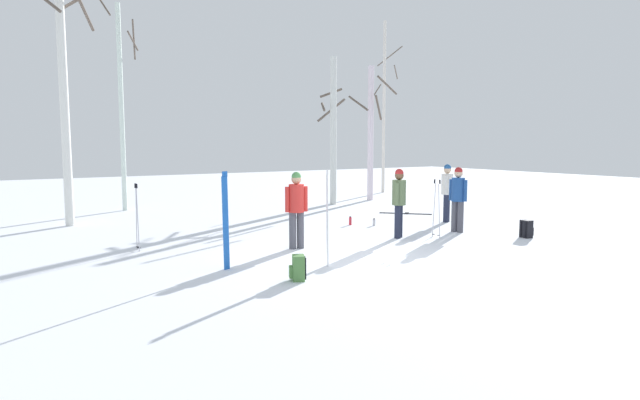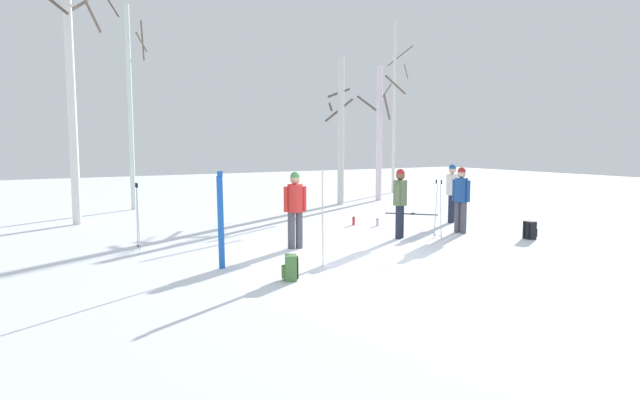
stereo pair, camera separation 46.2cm
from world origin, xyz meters
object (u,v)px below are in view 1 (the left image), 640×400
at_px(water_bottle_1, 374,222).
at_px(birch_tree_1, 63,79).
at_px(person_0, 447,189).
at_px(ski_pair_planted_0, 226,221).
at_px(person_2, 458,195).
at_px(person_3, 399,198).
at_px(backpack_0, 526,229).
at_px(birch_tree_2, 121,103).
at_px(birch_tree_5, 384,106).
at_px(ski_pair_lying_0, 406,213).
at_px(ski_poles_0, 437,207).
at_px(ski_poles_1, 137,215).
at_px(ski_pair_planted_1, 327,218).
at_px(water_bottle_0, 350,221).
at_px(birch_tree_4, 371,131).
at_px(backpack_1, 298,268).
at_px(person_1, 296,205).
at_px(birch_tree_3, 333,130).

height_order(water_bottle_1, birch_tree_1, birch_tree_1).
xyz_separation_m(person_0, ski_pair_planted_0, (-7.91, -2.24, -0.07)).
height_order(person_2, person_3, same).
relative_size(backpack_0, water_bottle_1, 2.12).
relative_size(birch_tree_2, birch_tree_5, 0.96).
relative_size(person_3, birch_tree_2, 0.23).
xyz_separation_m(ski_pair_lying_0, ski_poles_0, (-2.35, -3.85, 0.76)).
xyz_separation_m(person_0, ski_poles_1, (-8.86, 0.46, -0.19)).
bearing_deg(ski_poles_1, water_bottle_1, 0.85).
distance_m(ski_pair_planted_1, water_bottle_0, 5.28).
distance_m(ski_poles_0, birch_tree_5, 12.61).
height_order(person_3, birch_tree_4, birch_tree_4).
bearing_deg(person_3, person_0, 24.10).
bearing_deg(person_3, birch_tree_5, 53.14).
xyz_separation_m(ski_poles_1, water_bottle_1, (6.58, 0.10, -0.69)).
distance_m(person_3, birch_tree_1, 9.75).
distance_m(ski_pair_planted_0, water_bottle_0, 6.13).
distance_m(person_2, birch_tree_2, 11.66).
height_order(water_bottle_0, birch_tree_5, birch_tree_5).
distance_m(backpack_0, water_bottle_1, 4.09).
bearing_deg(birch_tree_2, backpack_0, -56.53).
height_order(person_0, backpack_0, person_0).
distance_m(ski_poles_1, backpack_1, 4.48).
height_order(person_1, backpack_1, person_1).
height_order(ski_poles_1, birch_tree_2, birch_tree_2).
distance_m(ski_pair_planted_1, birch_tree_5, 15.84).
xyz_separation_m(person_2, birch_tree_3, (0.78, 7.13, 1.84)).
bearing_deg(backpack_0, birch_tree_2, 123.47).
relative_size(backpack_0, birch_tree_1, 0.06).
distance_m(ski_pair_lying_0, backpack_1, 9.31).
xyz_separation_m(ski_poles_1, birch_tree_3, (8.53, 5.18, 2.04)).
xyz_separation_m(person_2, ski_poles_1, (-7.75, 1.96, -0.19)).
bearing_deg(birch_tree_5, birch_tree_3, -148.92).
bearing_deg(water_bottle_0, person_0, -20.17).
xyz_separation_m(person_1, ski_pair_lying_0, (5.98, 3.23, -0.97)).
distance_m(backpack_1, water_bottle_0, 6.42).
bearing_deg(ski_poles_1, person_3, -16.92).
relative_size(birch_tree_3, birch_tree_4, 1.02).
bearing_deg(ski_pair_planted_0, water_bottle_1, 26.45).
bearing_deg(backpack_1, ski_poles_0, 20.20).
xyz_separation_m(ski_poles_1, birch_tree_4, (10.65, 5.61, 2.02)).
bearing_deg(person_2, birch_tree_1, 142.17).
bearing_deg(person_1, birch_tree_3, 51.27).
distance_m(ski_poles_0, water_bottle_1, 2.47).
relative_size(birch_tree_2, birch_tree_3, 1.36).
distance_m(person_2, backpack_1, 6.49).
xyz_separation_m(ski_pair_planted_1, backpack_1, (-1.04, -0.68, -0.70)).
bearing_deg(person_3, ski_poles_0, -30.84).
bearing_deg(birch_tree_5, person_2, -118.80).
relative_size(ski_pair_planted_0, birch_tree_2, 0.24).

